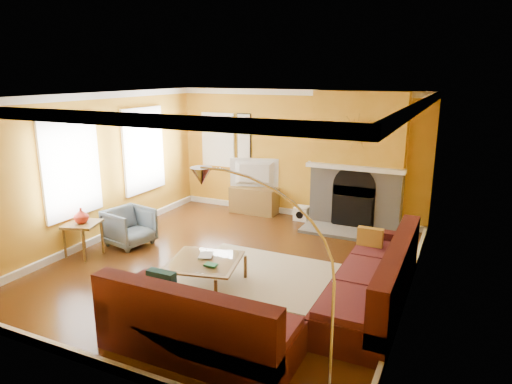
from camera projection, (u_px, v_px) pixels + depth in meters
The scene contains 27 objects.
floor at pixel (231, 265), 7.44m from camera, with size 5.50×6.00×0.02m, color #5E3413.
ceiling at pixel (229, 95), 6.75m from camera, with size 5.50×6.00×0.02m, color white.
wall_back at pixel (297, 154), 9.73m from camera, with size 5.50×0.02×2.70m, color gold.
wall_front at pixel (84, 250), 4.46m from camera, with size 5.50×0.02×2.70m, color gold.
wall_left at pixel (96, 169), 8.23m from camera, with size 0.02×6.00×2.70m, color gold.
wall_right at pixel (416, 205), 5.96m from camera, with size 0.02×6.00×2.70m, color gold.
baseboard at pixel (231, 261), 7.42m from camera, with size 5.50×6.00×0.12m, color white, non-canonical shape.
crown_molding at pixel (229, 100), 6.77m from camera, with size 5.50×6.00×0.12m, color white, non-canonical shape.
window_left_near at pixel (143, 150), 9.31m from camera, with size 0.06×1.22×1.72m, color white.
window_left_far at pixel (70, 167), 7.65m from camera, with size 0.06×1.22×1.72m, color white.
window_back at pixel (218, 140), 10.42m from camera, with size 0.82×0.06×1.22m, color white.
wall_art at pixel (244, 139), 10.15m from camera, with size 0.34×0.04×1.14m, color white.
fireplace at pixel (358, 161), 8.99m from camera, with size 1.80×0.40×2.70m, color gray, non-canonical shape.
mantel at pixel (355, 168), 8.81m from camera, with size 1.92×0.22×0.08m, color white.
hearth at pixel (347, 232), 8.84m from camera, with size 1.80×0.70×0.06m, color gray.
sunburst at pixel (357, 132), 8.64m from camera, with size 0.70×0.04×0.70m, color olive, non-canonical shape.
rug at pixel (263, 275), 7.04m from camera, with size 2.40×1.80×0.02m, color beige.
sectional_sofa at pixel (283, 272), 6.09m from camera, with size 3.04×3.74×0.90m, color #4A1A17, non-canonical shape.
coffee_table at pixel (205, 272), 6.68m from camera, with size 0.99×0.99×0.39m, color white, non-canonical shape.
media_console at pixel (254, 200), 10.14m from camera, with size 1.04×0.47×0.57m, color olive.
tv at pixel (254, 173), 9.99m from camera, with size 1.10×0.15×0.64m, color black.
subwoofer at pixel (302, 213), 9.66m from camera, with size 0.29×0.29×0.29m, color white.
armchair at pixel (129, 227), 8.21m from camera, with size 0.72×0.74×0.68m, color slate.
side_table at pixel (84, 239), 7.74m from camera, with size 0.53×0.53×0.59m, color olive, non-canonical shape.
vase at pixel (81, 216), 7.63m from camera, with size 0.25×0.25×0.26m, color red.
book at pixel (199, 255), 6.77m from camera, with size 0.20×0.27×0.03m, color white.
arc_lamp at pixel (270, 292), 4.16m from camera, with size 1.38×0.36×2.18m, color silver, non-canonical shape.
Camera 1 is at (3.29, -6.07, 3.03)m, focal length 32.00 mm.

